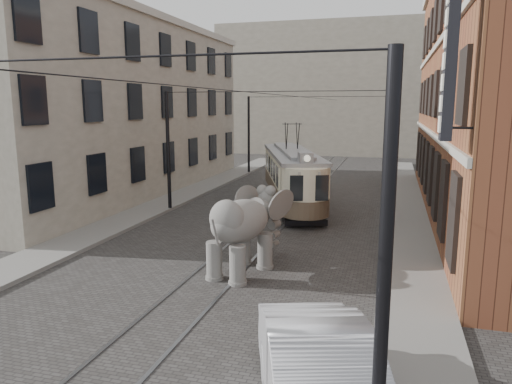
% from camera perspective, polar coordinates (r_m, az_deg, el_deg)
% --- Properties ---
extents(ground, '(120.00, 120.00, 0.00)m').
position_cam_1_polar(ground, '(17.52, -2.21, -7.40)').
color(ground, '#3C3937').
extents(tram_rails, '(1.54, 80.00, 0.02)m').
position_cam_1_polar(tram_rails, '(17.51, -2.21, -7.37)').
color(tram_rails, slate).
rests_on(tram_rails, ground).
extents(sidewalk_right, '(2.00, 60.00, 0.15)m').
position_cam_1_polar(sidewalk_right, '(16.72, 17.97, -8.52)').
color(sidewalk_right, slate).
rests_on(sidewalk_right, ground).
extents(sidewalk_left, '(2.00, 60.00, 0.15)m').
position_cam_1_polar(sidewalk_left, '(20.40, -19.92, -5.25)').
color(sidewalk_left, slate).
rests_on(sidewalk_left, ground).
extents(stucco_building, '(7.00, 24.00, 10.00)m').
position_cam_1_polar(stucco_building, '(30.52, -16.40, 9.27)').
color(stucco_building, gray).
rests_on(stucco_building, ground).
extents(distant_block, '(28.00, 10.00, 14.00)m').
position_cam_1_polar(distant_block, '(56.12, 10.81, 11.82)').
color(distant_block, gray).
rests_on(distant_block, ground).
extents(catenary, '(11.00, 30.20, 6.00)m').
position_cam_1_polar(catenary, '(21.67, 1.35, 4.13)').
color(catenary, black).
rests_on(catenary, ground).
extents(tram, '(5.71, 11.17, 4.38)m').
position_cam_1_polar(tram, '(26.14, 4.26, 3.37)').
color(tram, '#EEE5C1').
rests_on(tram, ground).
extents(elephant, '(3.40, 4.81, 2.66)m').
position_cam_1_polar(elephant, '(15.21, -1.88, -4.93)').
color(elephant, '#5E5B57').
rests_on(elephant, ground).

